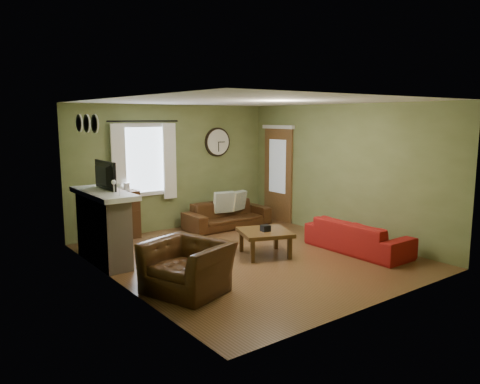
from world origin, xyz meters
TOP-DOWN VIEW (x-y plane):
  - floor at (0.00, 0.00)m, footprint 4.60×5.20m
  - ceiling at (0.00, 0.00)m, footprint 4.60×5.20m
  - wall_left at (-2.30, 0.00)m, footprint 0.00×5.20m
  - wall_right at (2.30, 0.00)m, footprint 0.00×5.20m
  - wall_back at (0.00, 2.60)m, footprint 4.60×0.00m
  - wall_front at (0.00, -2.60)m, footprint 4.60×0.00m
  - fireplace at (-2.10, 1.15)m, footprint 0.40×1.40m
  - firebox at (-1.91, 1.15)m, footprint 0.04×0.60m
  - mantel at (-2.07, 1.15)m, footprint 0.58×1.60m
  - tv at (-2.05, 1.30)m, footprint 0.08×0.60m
  - tv_screen at (-1.97, 1.30)m, footprint 0.02×0.62m
  - medallion_left at (-2.28, 0.80)m, footprint 0.28×0.28m
  - medallion_mid at (-2.28, 1.15)m, footprint 0.28×0.28m
  - medallion_right at (-2.28, 1.50)m, footprint 0.28×0.28m
  - window_pane at (-0.70, 2.58)m, footprint 1.00×0.02m
  - curtain_rod at (-0.70, 2.48)m, footprint 0.03×0.03m
  - curtain_left at (-1.25, 2.48)m, footprint 0.28×0.04m
  - curtain_right at (-0.15, 2.48)m, footprint 0.28×0.04m
  - wall_clock at (1.10, 2.55)m, footprint 0.64×0.06m
  - door at (2.27, 1.85)m, footprint 0.05×0.90m
  - bookshelf at (-1.33, 2.41)m, footprint 0.79×0.33m
  - book at (-1.29, 2.38)m, footprint 0.20×0.23m
  - sofa_brown at (0.94, 1.97)m, footprint 1.88×0.74m
  - pillow_left at (1.25, 1.98)m, footprint 0.43×0.24m
  - pillow_right at (0.88, 2.01)m, footprint 0.46×0.23m
  - sofa_red at (1.71, -0.91)m, footprint 0.74×1.90m
  - armchair at (-1.67, -0.78)m, footprint 1.22×1.31m
  - coffee_table at (0.25, -0.11)m, footprint 1.05×1.05m
  - tissue_box at (0.23, -0.15)m, footprint 0.15×0.15m
  - wine_glass_a at (-2.05, 0.54)m, footprint 0.06×0.06m
  - wine_glass_b at (-2.05, 0.75)m, footprint 0.08×0.08m

SIDE VIEW (x-z plane):
  - floor at x=0.00m, z-range 0.00..0.00m
  - coffee_table at x=0.25m, z-range 0.00..0.43m
  - sofa_brown at x=0.94m, z-range 0.00..0.55m
  - sofa_red at x=1.71m, z-range 0.00..0.55m
  - firebox at x=-1.91m, z-range 0.02..0.57m
  - armchair at x=-1.67m, z-range 0.00..0.69m
  - tissue_box at x=0.23m, z-range 0.35..0.45m
  - bookshelf at x=-1.33m, z-range 0.00..0.94m
  - fireplace at x=-2.10m, z-range 0.00..1.10m
  - pillow_left at x=1.25m, z-range 0.35..0.75m
  - pillow_right at x=0.88m, z-range 0.33..0.77m
  - book at x=-1.29m, z-range 0.95..0.97m
  - door at x=2.27m, z-range 0.00..2.10m
  - mantel at x=-2.07m, z-range 1.10..1.18m
  - wine_glass_a at x=-2.05m, z-range 1.18..1.36m
  - wine_glass_b at x=-2.05m, z-range 1.18..1.40m
  - wall_left at x=-2.30m, z-range 0.00..2.60m
  - wall_right at x=2.30m, z-range 0.00..2.60m
  - wall_back at x=0.00m, z-range 0.00..2.60m
  - wall_front at x=0.00m, z-range 0.00..2.60m
  - tv at x=-2.05m, z-range 1.18..1.53m
  - tv_screen at x=-1.97m, z-range 1.23..1.59m
  - curtain_left at x=-1.25m, z-range 0.67..2.23m
  - curtain_right at x=-0.15m, z-range 0.67..2.23m
  - window_pane at x=-0.70m, z-range 0.85..2.15m
  - wall_clock at x=1.10m, z-range 1.48..2.12m
  - medallion_left at x=-2.28m, z-range 2.24..2.26m
  - medallion_mid at x=-2.28m, z-range 2.24..2.26m
  - medallion_right at x=-2.28m, z-range 2.24..2.26m
  - curtain_rod at x=-0.70m, z-range 1.52..3.02m
  - ceiling at x=0.00m, z-range 2.60..2.60m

